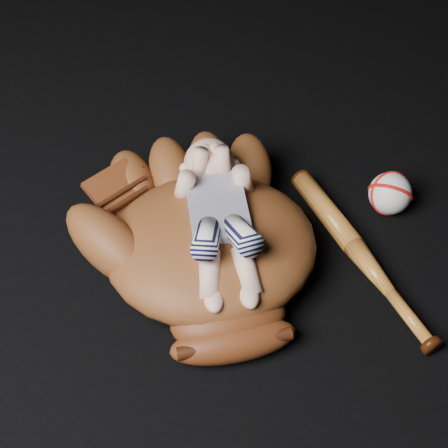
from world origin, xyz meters
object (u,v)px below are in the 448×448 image
object	(u,v)px
baseball_bat	(361,255)
baseball	(390,193)
baseball_glove	(211,238)
newborn_baby	(220,218)

from	to	relation	value
baseball_bat	baseball	world-z (taller)	baseball
baseball_bat	baseball	xyz separation A→B (m)	(0.09, 0.12, 0.02)
baseball	baseball_bat	bearing A→B (deg)	-128.55
baseball_glove	baseball	distance (m)	0.36
baseball_bat	newborn_baby	bearing A→B (deg)	171.91
newborn_baby	baseball	xyz separation A→B (m)	(0.34, 0.08, -0.09)
baseball_glove	newborn_baby	size ratio (longest dim) A/B	1.49
baseball_glove	baseball_bat	xyz separation A→B (m)	(0.26, -0.04, -0.06)
newborn_baby	baseball_bat	xyz separation A→B (m)	(0.24, -0.03, -0.11)
baseball_glove	baseball	size ratio (longest dim) A/B	6.35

